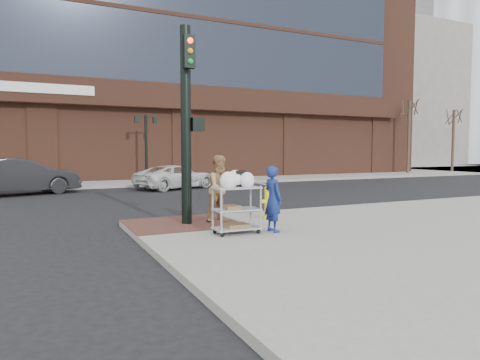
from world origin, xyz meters
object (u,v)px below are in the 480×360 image
traffic_signal_pole (187,119)px  woman_blue (273,199)px  minivan_white (176,177)px  fire_hydrant (268,202)px  utility_cart (237,205)px  sedan_dark (18,177)px  lamp_post (146,141)px  pedestrian_tan (221,188)px

traffic_signal_pole → woman_blue: traffic_signal_pole is taller
minivan_white → fire_hydrant: size_ratio=4.85×
traffic_signal_pole → utility_cart: traffic_signal_pole is taller
woman_blue → sedan_dark: size_ratio=0.30×
lamp_post → pedestrian_tan: lamp_post is taller
traffic_signal_pole → fire_hydrant: traffic_signal_pole is taller
lamp_post → sedan_dark: bearing=-150.1°
lamp_post → sedan_dark: size_ratio=0.78×
woman_blue → fire_hydrant: woman_blue is taller
sedan_dark → minivan_white: (7.38, 0.01, -0.22)m
sedan_dark → minivan_white: sedan_dark is taller
woman_blue → utility_cart: woman_blue is taller
lamp_post → woman_blue: lamp_post is taller
fire_hydrant → utility_cart: bearing=-137.8°
traffic_signal_pole → minivan_white: traffic_signal_pole is taller
pedestrian_tan → sedan_dark: pedestrian_tan is taller
pedestrian_tan → lamp_post: bearing=70.4°
lamp_post → minivan_white: lamp_post is taller
sedan_dark → fire_hydrant: size_ratio=5.53×
pedestrian_tan → sedan_dark: (-5.17, 11.37, -0.18)m
traffic_signal_pole → utility_cart: size_ratio=3.48×
fire_hydrant → minivan_white: bearing=85.7°
lamp_post → utility_cart: bearing=-96.4°
fire_hydrant → woman_blue: bearing=-116.0°
minivan_white → fire_hydrant: minivan_white is taller
sedan_dark → fire_hydrant: (6.51, -11.56, -0.22)m
utility_cart → minivan_white: bearing=79.0°
minivan_white → pedestrian_tan: bearing=145.4°
pedestrian_tan → traffic_signal_pole: bearing=166.1°
minivan_white → lamp_post: bearing=-14.0°
sedan_dark → traffic_signal_pole: bearing=-178.5°
utility_cart → traffic_signal_pole: bearing=108.8°
sedan_dark → minivan_white: 7.39m
sedan_dark → pedestrian_tan: bearing=-174.6°
lamp_post → minivan_white: size_ratio=0.89×
pedestrian_tan → utility_cart: (-0.34, -1.71, -0.23)m
lamp_post → traffic_signal_pole: (-2.48, -15.23, 0.21)m
lamp_post → fire_hydrant: lamp_post is taller
lamp_post → woman_blue: size_ratio=2.61×
utility_cart → pedestrian_tan: bearing=78.9°
lamp_post → woman_blue: (-1.03, -17.09, -1.70)m
lamp_post → traffic_signal_pole: 15.43m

